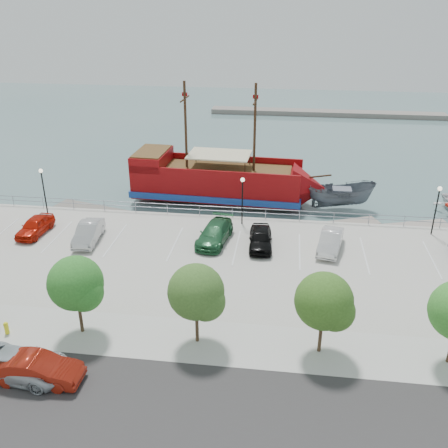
# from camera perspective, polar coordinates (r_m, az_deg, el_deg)

# --- Properties ---
(ground) EXTENTS (160.00, 160.00, 0.00)m
(ground) POSITION_cam_1_polar(r_m,az_deg,el_deg) (38.58, 1.09, -5.37)
(ground) COLOR #4B6C6C
(street) EXTENTS (100.00, 8.00, 0.04)m
(street) POSITION_cam_1_polar(r_m,az_deg,el_deg) (25.45, -3.26, -21.70)
(street) COLOR #322F2F
(street) RESTS_ON land_slab
(sidewalk) EXTENTS (100.00, 4.00, 0.05)m
(sidewalk) POSITION_cam_1_polar(r_m,az_deg,el_deg) (29.80, -1.12, -13.36)
(sidewalk) COLOR #B5B5AF
(sidewalk) RESTS_ON land_slab
(seawall_railing) EXTENTS (50.00, 0.06, 1.00)m
(seawall_railing) POSITION_cam_1_polar(r_m,az_deg,el_deg) (44.81, 2.23, 1.33)
(seawall_railing) COLOR gray
(seawall_railing) RESTS_ON land_slab
(far_shore) EXTENTS (40.00, 3.00, 0.80)m
(far_shore) POSITION_cam_1_polar(r_m,az_deg,el_deg) (90.36, 11.62, 12.32)
(far_shore) COLOR gray
(far_shore) RESTS_ON ground
(pirate_ship) EXTENTS (19.88, 6.41, 12.44)m
(pirate_ship) POSITION_cam_1_polar(r_m,az_deg,el_deg) (50.43, 0.84, 4.80)
(pirate_ship) COLOR maroon
(pirate_ship) RESTS_ON ground
(patrol_boat) EXTENTS (6.97, 3.68, 2.56)m
(patrol_boat) POSITION_cam_1_polar(r_m,az_deg,el_deg) (49.98, 13.24, 2.93)
(patrol_boat) COLOR #565C65
(patrol_boat) RESTS_ON ground
(dock_west) EXTENTS (8.11, 4.32, 0.45)m
(dock_west) POSITION_cam_1_polar(r_m,az_deg,el_deg) (50.01, -14.84, 1.45)
(dock_west) COLOR slate
(dock_west) RESTS_ON ground
(dock_mid) EXTENTS (6.44, 4.08, 0.36)m
(dock_mid) POSITION_cam_1_polar(r_m,az_deg,el_deg) (46.85, 13.76, -0.12)
(dock_mid) COLOR gray
(dock_mid) RESTS_ON ground
(dock_east) EXTENTS (7.46, 4.21, 0.41)m
(dock_east) POSITION_cam_1_polar(r_m,az_deg,el_deg) (47.90, 20.69, -0.47)
(dock_east) COLOR gray
(dock_east) RESTS_ON ground
(street_van) EXTENTS (5.45, 2.91, 1.46)m
(street_van) POSITION_cam_1_polar(r_m,az_deg,el_deg) (29.26, -22.14, -14.64)
(street_van) COLOR #AFB9BF
(street_van) RESTS_ON street
(street_sedan) EXTENTS (4.69, 1.65, 1.54)m
(street_sedan) POSITION_cam_1_polar(r_m,az_deg,el_deg) (28.58, -20.55, -15.29)
(street_sedan) COLOR maroon
(street_sedan) RESTS_ON street
(fire_hydrant) EXTENTS (0.29, 0.29, 0.84)m
(fire_hydrant) POSITION_cam_1_polar(r_m,az_deg,el_deg) (32.82, -23.62, -10.79)
(fire_hydrant) COLOR yellow
(fire_hydrant) RESTS_ON sidewalk
(lamp_post_left) EXTENTS (0.36, 0.36, 4.28)m
(lamp_post_left) POSITION_cam_1_polar(r_m,az_deg,el_deg) (47.71, -20.01, 4.42)
(lamp_post_left) COLOR black
(lamp_post_left) RESTS_ON land_slab
(lamp_post_mid) EXTENTS (0.36, 0.36, 4.28)m
(lamp_post_mid) POSITION_cam_1_polar(r_m,az_deg,el_deg) (42.69, 2.12, 3.61)
(lamp_post_mid) COLOR black
(lamp_post_mid) RESTS_ON land_slab
(lamp_post_right) EXTENTS (0.36, 0.36, 4.28)m
(lamp_post_right) POSITION_cam_1_polar(r_m,az_deg,el_deg) (44.31, 23.20, 2.34)
(lamp_post_right) COLOR black
(lamp_post_right) RESTS_ON land_slab
(tree_c) EXTENTS (3.30, 3.20, 5.00)m
(tree_c) POSITION_cam_1_polar(r_m,az_deg,el_deg) (29.87, -16.37, -6.76)
(tree_c) COLOR #473321
(tree_c) RESTS_ON sidewalk
(tree_d) EXTENTS (3.30, 3.20, 5.00)m
(tree_d) POSITION_cam_1_polar(r_m,az_deg,el_deg) (27.95, -2.94, -8.02)
(tree_d) COLOR #473321
(tree_d) RESTS_ON sidewalk
(tree_e) EXTENTS (3.30, 3.20, 5.00)m
(tree_e) POSITION_cam_1_polar(r_m,az_deg,el_deg) (27.71, 11.63, -8.89)
(tree_e) COLOR #473321
(tree_e) RESTS_ON sidewalk
(parked_car_a) EXTENTS (2.01, 4.38, 1.46)m
(parked_car_a) POSITION_cam_1_polar(r_m,az_deg,el_deg) (44.61, -20.79, -0.21)
(parked_car_a) COLOR red
(parked_car_a) RESTS_ON land_slab
(parked_car_b) EXTENTS (2.02, 4.72, 1.51)m
(parked_car_b) POSITION_cam_1_polar(r_m,az_deg,el_deg) (41.97, -15.24, -0.95)
(parked_car_b) COLOR #B0B0B0
(parked_car_b) RESTS_ON land_slab
(parked_car_d) EXTENTS (2.88, 5.49, 1.52)m
(parked_car_d) POSITION_cam_1_polar(r_m,az_deg,el_deg) (40.39, -1.08, -1.07)
(parked_car_d) COLOR #225B33
(parked_car_d) RESTS_ON land_slab
(parked_car_e) EXTENTS (2.08, 4.61, 1.54)m
(parked_car_e) POSITION_cam_1_polar(r_m,az_deg,el_deg) (39.70, 4.19, -1.61)
(parked_car_e) COLOR black
(parked_car_e) RESTS_ON land_slab
(parked_car_f) EXTENTS (2.44, 4.78, 1.50)m
(parked_car_f) POSITION_cam_1_polar(r_m,az_deg,el_deg) (39.98, 12.06, -1.96)
(parked_car_f) COLOR silver
(parked_car_f) RESTS_ON land_slab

